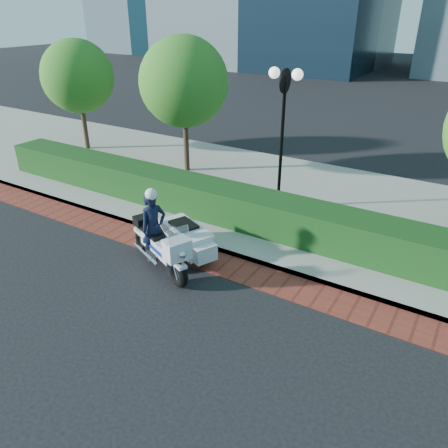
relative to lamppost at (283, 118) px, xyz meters
The scene contains 8 objects.
ground 6.07m from the lamppost, 100.89° to the right, with size 120.00×120.00×0.00m, color black.
brick_strip 4.84m from the lamppost, 105.12° to the right, with size 60.00×1.00×0.01m, color maroon.
sidewalk 3.16m from the lamppost, 141.34° to the left, with size 60.00×8.00×0.15m, color gray.
hedge_main 2.98m from the lamppost, 122.01° to the right, with size 18.00×1.20×1.00m, color black.
lamppost is the anchor object (origin of this frame).
tree_a 10.09m from the lamppost, behind, with size 3.00×3.00×4.58m.
tree_b 4.71m from the lamppost, 163.89° to the left, with size 3.20×3.20×4.89m.
police_motorcycle 4.91m from the lamppost, 102.97° to the right, with size 2.43×2.30×2.08m.
Camera 1 is at (6.19, -6.50, 5.92)m, focal length 35.00 mm.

